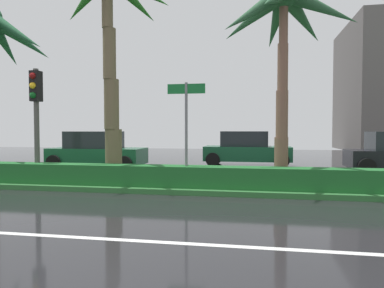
# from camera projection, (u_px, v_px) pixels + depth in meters

# --- Properties ---
(ground_plane) EXTENTS (90.00, 42.00, 0.10)m
(ground_plane) POSITION_uv_depth(u_px,v_px,m) (201.00, 182.00, 12.62)
(ground_plane) COLOR black
(near_lane_divider_stripe) EXTENTS (81.00, 0.14, 0.01)m
(near_lane_divider_stripe) POSITION_uv_depth(u_px,v_px,m) (135.00, 241.00, 5.73)
(near_lane_divider_stripe) COLOR white
(near_lane_divider_stripe) RESTS_ON ground_plane
(median_strip) EXTENTS (85.50, 4.00, 0.15)m
(median_strip) POSITION_uv_depth(u_px,v_px,m) (197.00, 182.00, 11.63)
(median_strip) COLOR #2D6B33
(median_strip) RESTS_ON ground_plane
(median_hedge) EXTENTS (76.50, 0.70, 0.60)m
(median_hedge) POSITION_uv_depth(u_px,v_px,m) (188.00, 176.00, 10.24)
(median_hedge) COLOR #1E6028
(median_hedge) RESTS_ON median_strip
(palm_tree_centre_left) EXTENTS (4.21, 4.36, 7.19)m
(palm_tree_centre_left) POSITION_uv_depth(u_px,v_px,m) (107.00, 9.00, 11.67)
(palm_tree_centre_left) COLOR brown
(palm_tree_centre_left) RESTS_ON median_strip
(palm_tree_centre) EXTENTS (4.43, 4.51, 6.21)m
(palm_tree_centre) POSITION_uv_depth(u_px,v_px,m) (284.00, 19.00, 10.74)
(palm_tree_centre) COLOR brown
(palm_tree_centre) RESTS_ON median_strip
(traffic_signal_median_left) EXTENTS (0.28, 0.43, 3.57)m
(traffic_signal_median_left) POSITION_uv_depth(u_px,v_px,m) (36.00, 104.00, 11.28)
(traffic_signal_median_left) COLOR #4C4C47
(traffic_signal_median_left) RESTS_ON median_strip
(street_name_sign) EXTENTS (1.10, 0.08, 3.00)m
(street_name_sign) POSITION_uv_depth(u_px,v_px,m) (186.00, 120.00, 10.26)
(street_name_sign) COLOR slate
(street_name_sign) RESTS_ON median_strip
(car_in_traffic_leading) EXTENTS (4.30, 2.02, 1.72)m
(car_in_traffic_leading) POSITION_uv_depth(u_px,v_px,m) (96.00, 151.00, 16.32)
(car_in_traffic_leading) COLOR #195133
(car_in_traffic_leading) RESTS_ON ground_plane
(car_in_traffic_second) EXTENTS (4.30, 2.02, 1.72)m
(car_in_traffic_second) POSITION_uv_depth(u_px,v_px,m) (246.00, 149.00, 17.99)
(car_in_traffic_second) COLOR #195133
(car_in_traffic_second) RESTS_ON ground_plane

